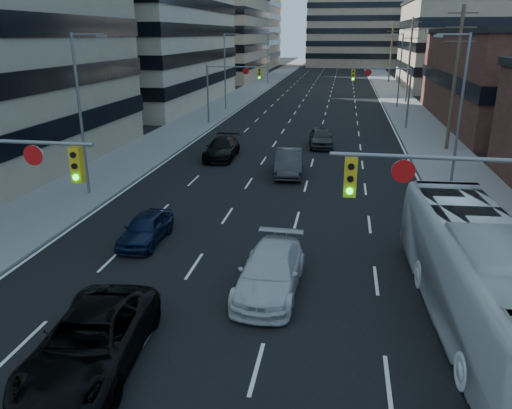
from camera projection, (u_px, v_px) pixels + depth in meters
The scene contains 25 objects.
road_surface at pixel (330, 70), 129.90m from camera, with size 18.00×300.00×0.02m, color black.
sidewalk_left at pixel (286, 69), 131.73m from camera, with size 5.00×300.00×0.15m, color slate.
sidewalk_right at pixel (375, 70), 128.02m from camera, with size 5.00×300.00×0.15m, color slate.
office_left_far at pixel (211, 39), 103.21m from camera, with size 20.00×30.00×16.00m, color gray.
office_right_far at pixel (473, 46), 84.45m from camera, with size 22.00×28.00×14.00m, color gray.
bg_block_left at pixel (233, 30), 140.49m from camera, with size 24.00×24.00×20.00m, color #ADA089.
bg_block_right at pixel (462, 46), 122.80m from camera, with size 22.00×22.00×12.00m, color gray.
signal_near_right at pixel (473, 212), 13.57m from camera, with size 6.59×0.33×6.00m.
signal_far_left at pixel (230, 82), 50.51m from camera, with size 6.09×0.33×6.00m.
signal_far_right at pixel (385, 85), 48.03m from camera, with size 6.09×0.33×6.00m.
utility_pole_block at pixel (455, 77), 38.44m from camera, with size 2.20×0.28×11.00m.
utility_pole_midblock at pixel (410, 59), 66.40m from camera, with size 2.20×0.28×11.00m.
utility_pole_distant at pixel (391, 51), 94.37m from camera, with size 2.20×0.28×11.00m.
streetlight_left_near at pixel (82, 108), 27.39m from camera, with size 2.03×0.22×9.00m.
streetlight_left_mid at pixel (226, 68), 60.02m from camera, with size 2.03×0.22×9.00m.
streetlight_left_far at pixel (269, 56), 92.64m from camera, with size 2.03×0.22×9.00m.
streetlight_right_near at pixel (458, 105), 28.72m from camera, with size 2.03×0.22×9.00m.
streetlight_right_far at pixel (399, 67), 61.35m from camera, with size 2.03×0.22×9.00m.
black_pickup at pixel (91, 341), 13.93m from camera, with size 2.65×5.75×1.60m, color black.
white_van at pixel (270, 272), 18.06m from camera, with size 2.13×5.23×1.52m, color silver.
transit_bus at pixel (483, 277), 15.62m from camera, with size 2.87×12.27×3.42m, color silver.
sedan_blue at pixel (146, 228), 22.37m from camera, with size 1.58×3.93×1.34m, color black.
sedan_grey_center at pixel (288, 163), 33.14m from camera, with size 1.74×4.98×1.64m, color #2C2C2E.
sedan_black_far at pixel (222, 148), 37.54m from camera, with size 2.12×5.22×1.51m, color black.
sedan_grey_right at pixel (321, 137), 41.34m from camera, with size 1.87×4.65×1.58m, color #2C2D2F.
Camera 1 is at (3.79, -5.60, 8.93)m, focal length 35.00 mm.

